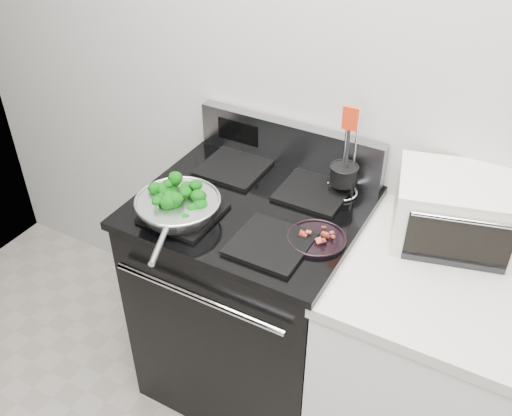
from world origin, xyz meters
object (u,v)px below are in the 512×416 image
Objects in this scene: gas_range at (252,296)px; utensil_holder at (343,179)px; bacon_plate at (316,236)px; toaster_oven at (457,210)px; skillet at (178,207)px.

utensil_holder is at bearing 38.92° from gas_range.
gas_range is 5.77× the size of bacon_plate.
gas_range is at bearing 164.80° from bacon_plate.
utensil_holder reaches higher than toaster_oven.
toaster_oven is (0.38, 0.27, 0.07)m from bacon_plate.
utensil_holder reaches higher than bacon_plate.
utensil_holder is at bearing 21.84° from skillet.
utensil_holder is (0.44, 0.41, 0.02)m from skillet.
utensil_holder is at bearing 162.04° from toaster_oven.
toaster_oven reaches higher than gas_range.
gas_range is 0.58m from skillet.
bacon_plate is 0.55× the size of utensil_holder.
bacon_plate is (0.29, -0.08, 0.48)m from gas_range.
skillet is 1.26× the size of utensil_holder.
gas_range is at bearing 27.25° from skillet.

